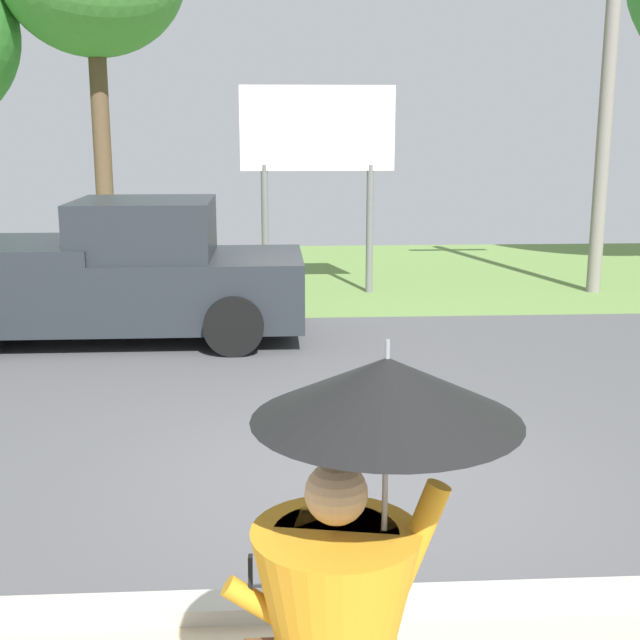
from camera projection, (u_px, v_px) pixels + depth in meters
ground_plane at (330, 379)px, 9.91m from camera, size 40.00×22.00×0.20m
monk_pedestrian at (345, 629)px, 3.03m from camera, size 1.03×0.92×2.13m
pickup_truck at (112, 275)px, 11.46m from camera, size 5.20×2.28×1.88m
utility_pole at (607, 96)px, 14.18m from camera, size 1.80×0.24×6.32m
roadside_billboard at (317, 144)px, 14.27m from camera, size 2.60×0.12×3.50m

